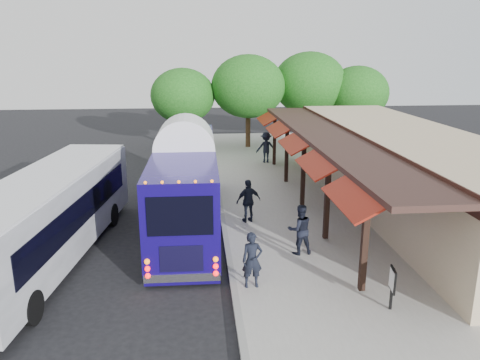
# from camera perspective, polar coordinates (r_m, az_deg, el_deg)

# --- Properties ---
(ground) EXTENTS (90.00, 90.00, 0.00)m
(ground) POSITION_cam_1_polar(r_m,az_deg,el_deg) (17.59, -1.77, -8.17)
(ground) COLOR black
(ground) RESTS_ON ground
(sidewalk) EXTENTS (10.00, 40.00, 0.15)m
(sidewalk) POSITION_cam_1_polar(r_m,az_deg,el_deg) (22.08, 10.65, -3.25)
(sidewalk) COLOR #9E9B93
(sidewalk) RESTS_ON ground
(curb) EXTENTS (0.20, 40.00, 0.16)m
(curb) POSITION_cam_1_polar(r_m,az_deg,el_deg) (21.29, -2.31, -3.69)
(curb) COLOR gray
(curb) RESTS_ON ground
(station_shelter) EXTENTS (8.15, 20.00, 3.60)m
(station_shelter) POSITION_cam_1_polar(r_m,az_deg,el_deg) (22.75, 19.10, 1.36)
(station_shelter) COLOR tan
(station_shelter) RESTS_ON ground
(coach_bus) EXTENTS (2.50, 11.34, 3.61)m
(coach_bus) POSITION_cam_1_polar(r_m,az_deg,el_deg) (19.29, -6.58, -0.02)
(coach_bus) COLOR #140861
(coach_bus) RESTS_ON ground
(city_bus) EXTENTS (3.77, 11.46, 3.02)m
(city_bus) POSITION_cam_1_polar(r_m,az_deg,el_deg) (17.23, -22.39, -3.93)
(city_bus) COLOR gray
(city_bus) RESTS_ON ground
(ped_a) EXTENTS (0.65, 0.45, 1.72)m
(ped_a) POSITION_cam_1_polar(r_m,az_deg,el_deg) (14.18, 1.49, -9.74)
(ped_a) COLOR black
(ped_a) RESTS_ON sidewalk
(ped_b) EXTENTS (0.95, 0.78, 1.80)m
(ped_b) POSITION_cam_1_polar(r_m,az_deg,el_deg) (16.50, 7.31, -5.99)
(ped_b) COLOR black
(ped_b) RESTS_ON sidewalk
(ped_c) EXTENTS (1.15, 0.73, 1.82)m
(ped_c) POSITION_cam_1_polar(r_m,az_deg,el_deg) (19.38, 1.05, -2.56)
(ped_c) COLOR black
(ped_c) RESTS_ON sidewalk
(ped_d) EXTENTS (1.28, 0.77, 1.95)m
(ped_d) POSITION_cam_1_polar(r_m,az_deg,el_deg) (29.97, 3.19, 4.00)
(ped_d) COLOR black
(ped_d) RESTS_ON sidewalk
(sign_board) EXTENTS (0.14, 0.56, 1.22)m
(sign_board) POSITION_cam_1_polar(r_m,az_deg,el_deg) (13.67, 18.09, -11.72)
(sign_board) COLOR black
(sign_board) RESTS_ON sidewalk
(tree_left) EXTENTS (5.37, 5.37, 6.87)m
(tree_left) POSITION_cam_1_polar(r_m,az_deg,el_deg) (34.54, 1.00, 11.32)
(tree_left) COLOR #382314
(tree_left) RESTS_ON ground
(tree_mid) EXTENTS (5.52, 5.52, 7.06)m
(tree_mid) POSITION_cam_1_polar(r_m,az_deg,el_deg) (36.41, 8.46, 11.57)
(tree_mid) COLOR #382314
(tree_mid) RESTS_ON ground
(tree_right) EXTENTS (4.72, 4.72, 6.04)m
(tree_right) POSITION_cam_1_polar(r_m,az_deg,el_deg) (36.85, 14.09, 10.26)
(tree_right) COLOR #382314
(tree_right) RESTS_ON ground
(tree_far) EXTENTS (4.64, 4.64, 5.94)m
(tree_far) POSITION_cam_1_polar(r_m,az_deg,el_deg) (34.47, -6.99, 10.16)
(tree_far) COLOR #382314
(tree_far) RESTS_ON ground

